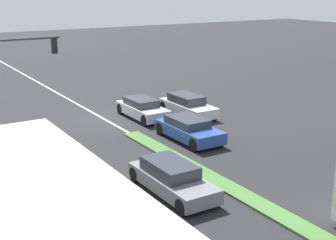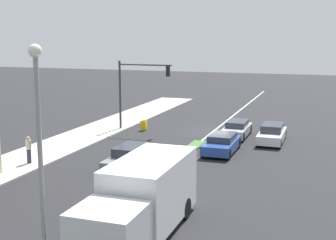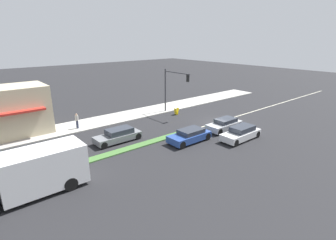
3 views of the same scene
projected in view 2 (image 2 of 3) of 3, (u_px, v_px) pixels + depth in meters
name	position (u px, v px, depth m)	size (l,w,h in m)	color
ground_plane	(120.00, 206.00, 21.52)	(160.00, 160.00, 0.00)	#232326
lane_marking_center	(213.00, 131.00, 38.24)	(0.16, 60.00, 0.01)	beige
traffic_signal_main	(136.00, 83.00, 38.00)	(4.59, 0.34, 5.60)	#333338
street_lamp	(39.00, 128.00, 15.13)	(0.44, 0.44, 7.37)	gray
pedestrian	(29.00, 149.00, 28.16)	(0.34, 0.34, 1.65)	#282D42
warning_aframe_sign	(144.00, 125.00, 38.61)	(0.45, 0.53, 0.84)	yellow
delivery_truck	(142.00, 199.00, 18.15)	(2.44, 7.50, 2.87)	silver
coupe_blue	(222.00, 144.00, 31.26)	(1.87, 4.28, 1.23)	#284793
van_white	(272.00, 134.00, 34.28)	(1.73, 4.43, 1.34)	silver
sedan_silver	(237.00, 129.00, 36.12)	(1.73, 4.21, 1.25)	#B7BABF
suv_grey	(130.00, 157.00, 27.84)	(1.73, 4.48, 1.27)	slate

